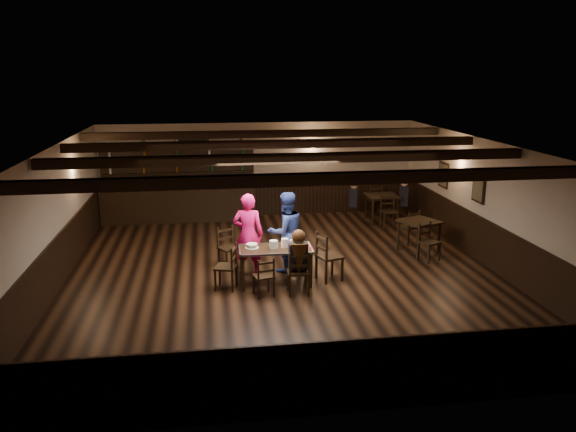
{
  "coord_description": "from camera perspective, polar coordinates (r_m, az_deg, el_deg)",
  "views": [
    {
      "loc": [
        -1.52,
        -10.98,
        4.17
      ],
      "look_at": [
        0.13,
        0.2,
        1.2
      ],
      "focal_mm": 35.0,
      "sensor_mm": 36.0,
      "label": 1
    }
  ],
  "objects": [
    {
      "name": "ground",
      "position": [
        11.85,
        -0.48,
        -5.9
      ],
      "size": [
        10.0,
        10.0,
        0.0
      ],
      "primitive_type": "plane",
      "color": "black",
      "rests_on": "ground"
    },
    {
      "name": "tea_light",
      "position": [
        11.21,
        -1.2,
        -2.92
      ],
      "size": [
        0.05,
        0.05,
        0.06
      ],
      "color": "#A5A8AD",
      "rests_on": "dining_table"
    },
    {
      "name": "salt_shaker",
      "position": [
        11.06,
        0.55,
        -3.04
      ],
      "size": [
        0.03,
        0.03,
        0.09
      ],
      "primitive_type": "cylinder",
      "color": "silver",
      "rests_on": "dining_table"
    },
    {
      "name": "seated_person",
      "position": [
        10.55,
        1.06,
        -3.67
      ],
      "size": [
        0.35,
        0.52,
        0.85
      ],
      "color": "black",
      "rests_on": "ground"
    },
    {
      "name": "back_table_a",
      "position": [
        13.43,
        13.19,
        -0.88
      ],
      "size": [
        1.06,
        1.06,
        0.75
      ],
      "color": "black",
      "rests_on": "ground"
    },
    {
      "name": "pepper_shaker",
      "position": [
        11.0,
        1.08,
        -3.14
      ],
      "size": [
        0.04,
        0.04,
        0.09
      ],
      "primitive_type": "cylinder",
      "color": "#A5A8AD",
      "rests_on": "dining_table"
    },
    {
      "name": "chair_end_right",
      "position": [
        11.33,
        3.86,
        -3.78
      ],
      "size": [
        0.56,
        0.58,
        1.0
      ],
      "color": "black",
      "rests_on": "ground"
    },
    {
      "name": "drink_glass",
      "position": [
        11.22,
        0.34,
        -2.71
      ],
      "size": [
        0.07,
        0.07,
        0.12
      ],
      "primitive_type": "cylinder",
      "color": "silver",
      "rests_on": "dining_table"
    },
    {
      "name": "cake",
      "position": [
        11.09,
        -3.69,
        -3.06
      ],
      "size": [
        0.27,
        0.27,
        0.09
      ],
      "color": "white",
      "rests_on": "dining_table"
    },
    {
      "name": "bg_patron_left",
      "position": [
        15.66,
        6.71,
        2.26
      ],
      "size": [
        0.31,
        0.39,
        0.71
      ],
      "color": "black",
      "rests_on": "ground"
    },
    {
      "name": "room_shell",
      "position": [
        11.39,
        -0.48,
        2.42
      ],
      "size": [
        9.02,
        10.02,
        2.71
      ],
      "color": "beige",
      "rests_on": "ground"
    },
    {
      "name": "bg_patron_right",
      "position": [
        16.0,
        11.69,
        2.42
      ],
      "size": [
        0.32,
        0.42,
        0.76
      ],
      "color": "black",
      "rests_on": "ground"
    },
    {
      "name": "back_table_b",
      "position": [
        15.94,
        9.48,
        1.76
      ],
      "size": [
        0.85,
        0.85,
        0.75
      ],
      "color": "black",
      "rests_on": "ground"
    },
    {
      "name": "chair_near_left",
      "position": [
        10.57,
        -2.38,
        -5.92
      ],
      "size": [
        0.43,
        0.42,
        0.77
      ],
      "color": "black",
      "rests_on": "ground"
    },
    {
      "name": "man_blue",
      "position": [
        11.78,
        -0.22,
        -1.63
      ],
      "size": [
        1.0,
        0.9,
        1.71
      ],
      "primitive_type": "imported",
      "rotation": [
        0.0,
        0.0,
        3.5
      ],
      "color": "navy",
      "rests_on": "ground"
    },
    {
      "name": "chair_far_pushed",
      "position": [
        12.17,
        -6.15,
        -2.83
      ],
      "size": [
        0.55,
        0.55,
        0.89
      ],
      "color": "black",
      "rests_on": "ground"
    },
    {
      "name": "menu_blue",
      "position": [
        11.22,
        1.36,
        -3.01
      ],
      "size": [
        0.31,
        0.24,
        0.0
      ],
      "primitive_type": "cube",
      "rotation": [
        0.0,
        0.0,
        -0.14
      ],
      "color": "#0F224B",
      "rests_on": "dining_table"
    },
    {
      "name": "dining_table",
      "position": [
        11.1,
        -1.28,
        -3.72
      ],
      "size": [
        1.46,
        0.75,
        0.75
      ],
      "color": "black",
      "rests_on": "ground"
    },
    {
      "name": "chair_end_left",
      "position": [
        10.96,
        -5.97,
        -4.82
      ],
      "size": [
        0.49,
        0.51,
        0.89
      ],
      "color": "black",
      "rests_on": "ground"
    },
    {
      "name": "plate_stack_b",
      "position": [
        11.11,
        -0.3,
        -2.73
      ],
      "size": [
        0.15,
        0.15,
        0.17
      ],
      "primitive_type": "cylinder",
      "color": "white",
      "rests_on": "dining_table"
    },
    {
      "name": "bar_counter",
      "position": [
        16.09,
        -10.99,
        2.09
      ],
      "size": [
        4.45,
        0.7,
        2.2
      ],
      "color": "black",
      "rests_on": "ground"
    },
    {
      "name": "woman_pink",
      "position": [
        11.6,
        -4.07,
        -1.87
      ],
      "size": [
        0.7,
        0.53,
        1.73
      ],
      "primitive_type": "imported",
      "rotation": [
        0.0,
        0.0,
        2.95
      ],
      "color": "#F71B6E",
      "rests_on": "ground"
    },
    {
      "name": "menu_red",
      "position": [
        11.07,
        1.55,
        -3.27
      ],
      "size": [
        0.38,
        0.34,
        0.0
      ],
      "primitive_type": "cube",
      "rotation": [
        0.0,
        0.0,
        0.44
      ],
      "color": "maroon",
      "rests_on": "dining_table"
    },
    {
      "name": "chair_near_right",
      "position": [
        10.61,
        1.09,
        -5.46
      ],
      "size": [
        0.43,
        0.41,
        0.88
      ],
      "color": "black",
      "rests_on": "ground"
    },
    {
      "name": "plate_stack_a",
      "position": [
        11.03,
        -1.47,
        -2.9
      ],
      "size": [
        0.17,
        0.17,
        0.16
      ],
      "primitive_type": "cylinder",
      "color": "white",
      "rests_on": "dining_table"
    }
  ]
}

